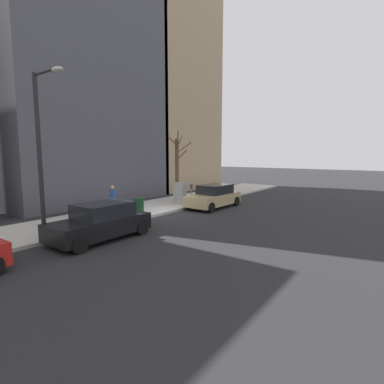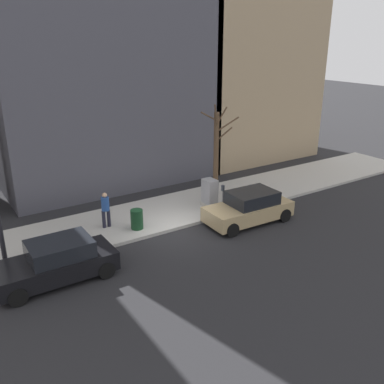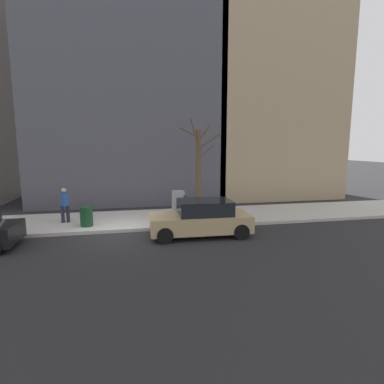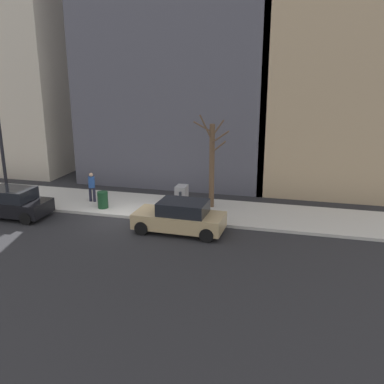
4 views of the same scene
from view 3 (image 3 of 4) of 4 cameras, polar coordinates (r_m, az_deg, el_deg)
name	(u,v)px [view 3 (image 3 of 4)]	position (r m, az deg, el deg)	size (l,w,h in m)	color
ground_plane	(121,233)	(13.63, -13.36, -7.57)	(120.00, 120.00, 0.00)	#232326
sidewalk	(122,220)	(15.55, -13.15, -5.26)	(4.00, 36.00, 0.15)	#B2AFA8
parked_car_tan	(201,218)	(12.73, 1.75, -5.07)	(2.03, 4.25, 1.52)	tan
parking_meter	(185,206)	(14.04, -1.37, -2.75)	(0.14, 0.10, 1.35)	slate
utility_box	(178,206)	(14.86, -2.62, -2.63)	(0.83, 0.61, 1.43)	#A8A399
bare_tree	(199,169)	(16.12, 1.26, 4.45)	(0.79, 2.01, 5.02)	brown
trash_bin	(87,216)	(14.50, -19.45, -4.41)	(0.56, 0.56, 0.90)	#14381E
pedestrian_near_meter	(65,203)	(15.47, -23.09, -1.97)	(0.36, 0.40, 1.66)	#1E1E2D
office_tower_left	(262,50)	(26.56, 13.21, 24.89)	(9.37, 9.37, 22.55)	tan
office_block_center	(125,22)	(26.43, -12.57, 29.12)	(12.28, 12.28, 26.16)	#4C4C56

